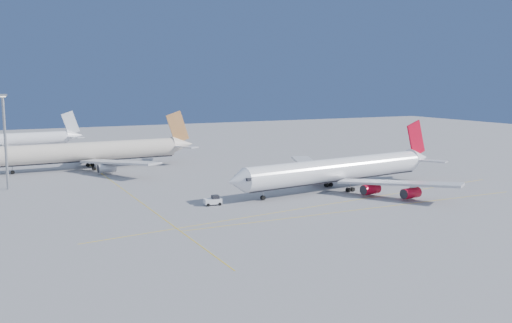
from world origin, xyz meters
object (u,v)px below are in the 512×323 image
(airliner_third, at_px, (8,140))
(light_mast, at_px, (5,134))
(airliner_etihad, at_px, (94,152))
(pushback_tug, at_px, (213,201))
(airliner_virgin, at_px, (341,170))

(airliner_third, bearing_deg, light_mast, -97.25)
(airliner_etihad, xyz_separation_m, pushback_tug, (14.45, -70.21, -4.58))
(airliner_third, bearing_deg, airliner_virgin, -63.09)
(pushback_tug, height_order, light_mast, light_mast)
(airliner_virgin, xyz_separation_m, pushback_tug, (-38.41, -3.52, -4.22))
(airliner_virgin, distance_m, pushback_tug, 38.80)
(airliner_third, relative_size, light_mast, 2.38)
(airliner_virgin, height_order, pushback_tug, airliner_virgin)
(airliner_etihad, bearing_deg, pushback_tug, -80.74)
(airliner_third, height_order, light_mast, light_mast)
(airliner_etihad, height_order, pushback_tug, airliner_etihad)
(airliner_virgin, relative_size, light_mast, 2.78)
(light_mast, bearing_deg, airliner_third, 87.12)
(airliner_etihad, distance_m, light_mast, 40.33)
(airliner_virgin, distance_m, airliner_etihad, 85.10)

